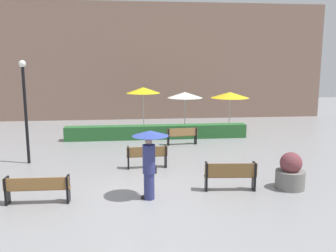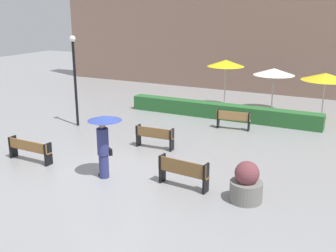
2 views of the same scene
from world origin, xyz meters
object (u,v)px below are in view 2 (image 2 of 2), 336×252
at_px(bench_near_left, 29,149).
at_px(lamp_post, 75,72).
at_px(pedestrian_with_umbrella, 104,136).
at_px(planter_pot, 246,184).
at_px(bench_back_row, 233,119).
at_px(bench_mid_center, 154,136).
at_px(bench_near_right, 183,171).
at_px(patio_umbrella_yellow_far, 326,77).
at_px(patio_umbrella_yellow, 226,63).
at_px(patio_umbrella_white, 274,72).

distance_m(bench_near_left, lamp_post, 5.16).
relative_size(pedestrian_with_umbrella, planter_pot, 1.73).
xyz_separation_m(bench_back_row, lamp_post, (-6.77, -2.69, 2.03)).
xyz_separation_m(bench_mid_center, bench_near_left, (-3.37, -3.28, -0.03)).
distance_m(bench_near_left, pedestrian_with_umbrella, 3.42).
bearing_deg(bench_near_right, patio_umbrella_yellow_far, 74.44).
bearing_deg(lamp_post, planter_pot, -23.54).
relative_size(bench_near_right, planter_pot, 1.39).
distance_m(bench_near_left, patio_umbrella_yellow_far, 13.93).
distance_m(bench_mid_center, patio_umbrella_yellow, 8.02).
xyz_separation_m(patio_umbrella_white, patio_umbrella_yellow_far, (2.63, -0.67, 0.03)).
distance_m(bench_near_right, bench_near_left, 5.92).
height_order(bench_near_left, lamp_post, lamp_post).
xyz_separation_m(pedestrian_with_umbrella, planter_pot, (4.62, 0.39, -0.90)).
height_order(pedestrian_with_umbrella, patio_umbrella_yellow_far, patio_umbrella_yellow_far).
height_order(lamp_post, patio_umbrella_yellow_far, lamp_post).
xyz_separation_m(bench_near_left, pedestrian_with_umbrella, (3.29, 0.05, 0.93)).
xyz_separation_m(bench_near_right, patio_umbrella_white, (0.23, 10.92, 1.59)).
xyz_separation_m(bench_near_left, planter_pot, (7.91, 0.44, 0.03)).
bearing_deg(bench_back_row, bench_near_left, -126.55).
height_order(bench_back_row, lamp_post, lamp_post).
bearing_deg(planter_pot, patio_umbrella_white, 99.26).
xyz_separation_m(lamp_post, patio_umbrella_white, (7.56, 6.86, -0.41)).
bearing_deg(patio_umbrella_yellow_far, pedestrian_with_umbrella, -117.18).
xyz_separation_m(bench_near_right, bench_mid_center, (-2.53, 2.83, -0.03)).
bearing_deg(patio_umbrella_yellow_far, bench_back_row, -134.33).
bearing_deg(bench_near_right, planter_pot, -0.20).
height_order(bench_near_left, patio_umbrella_yellow_far, patio_umbrella_yellow_far).
bearing_deg(patio_umbrella_yellow_far, lamp_post, -148.74).
bearing_deg(bench_near_left, lamp_post, 107.61).
bearing_deg(patio_umbrella_yellow, lamp_post, -127.43).
bearing_deg(planter_pot, bench_back_row, 110.84).
distance_m(pedestrian_with_umbrella, planter_pot, 4.73).
relative_size(bench_near_left, patio_umbrella_white, 0.81).
height_order(patio_umbrella_yellow, patio_umbrella_white, patio_umbrella_yellow).
bearing_deg(patio_umbrella_white, bench_back_row, -100.73).
relative_size(bench_mid_center, pedestrian_with_umbrella, 0.76).
distance_m(pedestrian_with_umbrella, lamp_post, 6.60).
bearing_deg(patio_umbrella_white, lamp_post, -137.80).
distance_m(lamp_post, patio_umbrella_white, 10.22).
xyz_separation_m(bench_near_right, lamp_post, (-7.34, 4.06, 1.99)).
bearing_deg(bench_near_left, patio_umbrella_white, 61.68).
relative_size(planter_pot, patio_umbrella_white, 0.52).
bearing_deg(pedestrian_with_umbrella, bench_near_left, -179.11).
bearing_deg(bench_near_left, pedestrian_with_umbrella, 0.89).
xyz_separation_m(patio_umbrella_yellow, patio_umbrella_white, (2.56, 0.32, -0.33)).
relative_size(patio_umbrella_white, patio_umbrella_yellow_far, 0.99).
xyz_separation_m(bench_mid_center, planter_pot, (4.54, -2.84, 0.00)).
distance_m(bench_back_row, patio_umbrella_white, 4.55).
bearing_deg(bench_back_row, bench_near_right, -85.23).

